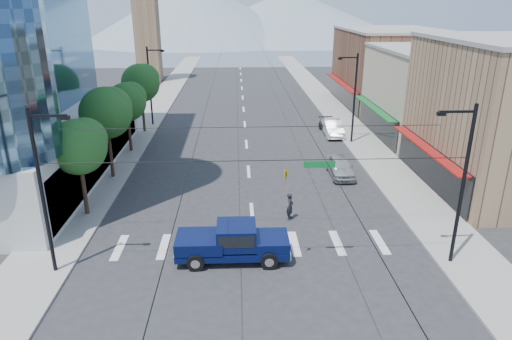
{
  "coord_description": "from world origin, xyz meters",
  "views": [
    {
      "loc": [
        -0.96,
        -22.53,
        13.68
      ],
      "look_at": [
        0.3,
        6.28,
        3.0
      ],
      "focal_mm": 32.0,
      "sensor_mm": 36.0,
      "label": 1
    }
  ],
  "objects_px": {
    "parked_car_near": "(340,167)",
    "parked_car_far": "(330,126)",
    "pickup_truck": "(232,241)",
    "pedestrian": "(290,206)",
    "parked_car_mid": "(333,128)"
  },
  "relations": [
    {
      "from": "pickup_truck",
      "to": "parked_car_far",
      "type": "xyz_separation_m",
      "value": [
        10.72,
        26.25,
        -0.46
      ]
    },
    {
      "from": "parked_car_near",
      "to": "pedestrian",
      "type": "bearing_deg",
      "value": -122.25
    },
    {
      "from": "pickup_truck",
      "to": "parked_car_near",
      "type": "relative_size",
      "value": 1.36
    },
    {
      "from": "parked_car_near",
      "to": "parked_car_mid",
      "type": "height_order",
      "value": "parked_car_mid"
    },
    {
      "from": "pedestrian",
      "to": "parked_car_near",
      "type": "xyz_separation_m",
      "value": [
        5.1,
        7.91,
        -0.13
      ]
    },
    {
      "from": "parked_car_mid",
      "to": "parked_car_near",
      "type": "bearing_deg",
      "value": -97.43
    },
    {
      "from": "pedestrian",
      "to": "parked_car_mid",
      "type": "distance_m",
      "value": 21.17
    },
    {
      "from": "pedestrian",
      "to": "parked_car_far",
      "type": "bearing_deg",
      "value": 1.4
    },
    {
      "from": "pickup_truck",
      "to": "pedestrian",
      "type": "distance_m",
      "value": 6.21
    },
    {
      "from": "pickup_truck",
      "to": "pedestrian",
      "type": "xyz_separation_m",
      "value": [
        3.82,
        4.9,
        -0.19
      ]
    },
    {
      "from": "pedestrian",
      "to": "parked_car_mid",
      "type": "xyz_separation_m",
      "value": [
        6.9,
        20.01,
        -0.1
      ]
    },
    {
      "from": "parked_car_near",
      "to": "parked_car_far",
      "type": "distance_m",
      "value": 13.56
    },
    {
      "from": "parked_car_near",
      "to": "parked_car_far",
      "type": "relative_size",
      "value": 1.03
    },
    {
      "from": "pickup_truck",
      "to": "parked_car_far",
      "type": "relative_size",
      "value": 1.4
    },
    {
      "from": "pickup_truck",
      "to": "parked_car_far",
      "type": "bearing_deg",
      "value": 67.95
    }
  ]
}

